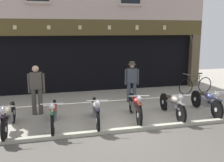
# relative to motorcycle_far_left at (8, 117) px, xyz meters

# --- Properties ---
(ground) EXTENTS (22.75, 22.00, 0.18)m
(ground) POSITION_rel_motorcycle_far_left_xyz_m (3.28, -1.89, -0.47)
(ground) COLOR #A49C8E
(shop_facade) EXTENTS (11.05, 4.42, 6.19)m
(shop_facade) POSITION_rel_motorcycle_far_left_xyz_m (3.28, 6.11, 1.26)
(shop_facade) COLOR black
(shop_facade) RESTS_ON ground
(motorcycle_far_left) EXTENTS (0.62, 2.10, 0.93)m
(motorcycle_far_left) POSITION_rel_motorcycle_far_left_xyz_m (0.00, 0.00, 0.00)
(motorcycle_far_left) COLOR black
(motorcycle_far_left) RESTS_ON ground
(motorcycle_left) EXTENTS (0.62, 2.05, 0.92)m
(motorcycle_left) POSITION_rel_motorcycle_far_left_xyz_m (1.25, 0.02, -0.01)
(motorcycle_left) COLOR black
(motorcycle_left) RESTS_ON ground
(motorcycle_center_left) EXTENTS (0.62, 2.02, 0.92)m
(motorcycle_center_left) POSITION_rel_motorcycle_far_left_xyz_m (2.52, -0.01, -0.01)
(motorcycle_center_left) COLOR black
(motorcycle_center_left) RESTS_ON ground
(motorcycle_center) EXTENTS (0.62, 2.01, 0.93)m
(motorcycle_center) POSITION_rel_motorcycle_far_left_xyz_m (3.83, 0.12, 0.00)
(motorcycle_center) COLOR black
(motorcycle_center) RESTS_ON ground
(motorcycle_center_right) EXTENTS (0.62, 1.98, 0.91)m
(motorcycle_center_right) POSITION_rel_motorcycle_far_left_xyz_m (5.10, 0.04, -0.02)
(motorcycle_center_right) COLOR black
(motorcycle_center_right) RESTS_ON ground
(motorcycle_right) EXTENTS (0.62, 1.99, 0.91)m
(motorcycle_right) POSITION_rel_motorcycle_far_left_xyz_m (6.42, 0.09, -0.01)
(motorcycle_right) COLOR black
(motorcycle_right) RESTS_ON ground
(salesman_left) EXTENTS (0.56, 0.27, 1.68)m
(salesman_left) POSITION_rel_motorcycle_far_left_xyz_m (0.76, 1.40, 0.50)
(salesman_left) COLOR #47423D
(salesman_left) RESTS_ON ground
(shopkeeper_center) EXTENTS (0.55, 0.33, 1.63)m
(shopkeeper_center) POSITION_rel_motorcycle_far_left_xyz_m (4.36, 2.05, 0.47)
(shopkeeper_center) COLOR #3D424C
(shopkeeper_center) RESTS_ON ground
(advert_board_near) EXTENTS (0.69, 0.03, 0.96)m
(advert_board_near) POSITION_rel_motorcycle_far_left_xyz_m (4.65, 4.49, 1.47)
(advert_board_near) COLOR silver
(leaning_bicycle) EXTENTS (1.78, 0.50, 0.96)m
(leaning_bicycle) POSITION_rel_motorcycle_far_left_xyz_m (7.65, 2.72, -0.05)
(leaning_bicycle) COLOR black
(leaning_bicycle) RESTS_ON ground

